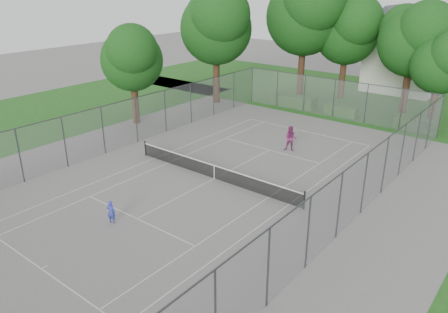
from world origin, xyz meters
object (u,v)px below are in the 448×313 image
Objects in this scene: house at (404,58)px; girl_player at (111,212)px; woman_player at (291,139)px; tennis_net at (214,171)px.

house is 38.77m from girl_player.
woman_player is (2.01, 14.70, 0.31)m from girl_player.
girl_player is at bearing -93.27° from house.
tennis_net is at bearing -120.88° from woman_player.
girl_player is (-2.20, -38.59, -3.08)m from house.
girl_player is at bearing -118.71° from woman_player.
house reaches higher than tennis_net.
house is (1.47, 31.14, 3.20)m from tennis_net.
woman_player reaches higher than tennis_net.
girl_player is at bearing -95.64° from tennis_net.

